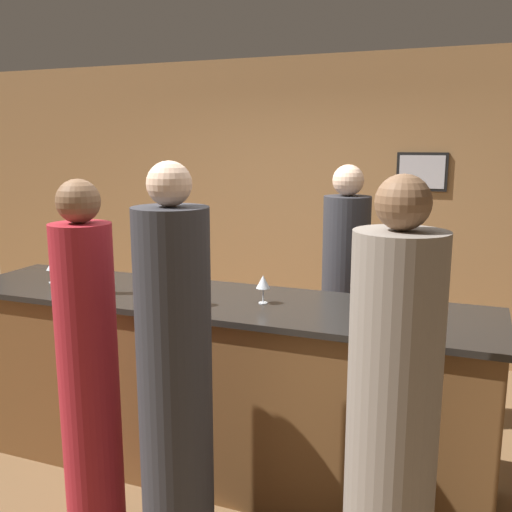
{
  "coord_description": "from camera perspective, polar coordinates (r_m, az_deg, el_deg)",
  "views": [
    {
      "loc": [
        1.42,
        -2.96,
        2.0
      ],
      "look_at": [
        0.25,
        0.1,
        1.35
      ],
      "focal_mm": 40.0,
      "sensor_mm": 36.0,
      "label": 1
    }
  ],
  "objects": [
    {
      "name": "guest_2",
      "position": [
        2.97,
        -16.37,
        -11.58
      ],
      "size": [
        0.29,
        0.29,
        1.84
      ],
      "color": "maroon",
      "rests_on": "ground_plane"
    },
    {
      "name": "guest_0",
      "position": [
        2.69,
        -8.08,
        -13.0
      ],
      "size": [
        0.34,
        0.34,
        1.93
      ],
      "color": "#2D2D33",
      "rests_on": "ground_plane"
    },
    {
      "name": "wine_glass_2",
      "position": [
        3.19,
        -10.54,
        -3.29
      ],
      "size": [
        0.07,
        0.07,
        0.15
      ],
      "color": "silver",
      "rests_on": "bar_counter"
    },
    {
      "name": "wine_glass_4",
      "position": [
        3.41,
        -9.9,
        -2.18
      ],
      "size": [
        0.07,
        0.07,
        0.15
      ],
      "color": "silver",
      "rests_on": "bar_counter"
    },
    {
      "name": "wine_glass_1",
      "position": [
        3.95,
        -19.75,
        -0.99
      ],
      "size": [
        0.07,
        0.07,
        0.14
      ],
      "color": "silver",
      "rests_on": "bar_counter"
    },
    {
      "name": "ground_plane",
      "position": [
        3.84,
        -4.23,
        -20.17
      ],
      "size": [
        14.0,
        14.0,
        0.0
      ],
      "primitive_type": "plane",
      "color": "brown"
    },
    {
      "name": "back_wall",
      "position": [
        5.54,
        6.06,
        4.95
      ],
      "size": [
        8.0,
        0.08,
        2.8
      ],
      "color": "#A37547",
      "rests_on": "ground_plane"
    },
    {
      "name": "bar_counter",
      "position": [
        3.58,
        -4.36,
        -12.63
      ],
      "size": [
        3.28,
        0.79,
        1.1
      ],
      "color": "brown",
      "rests_on": "ground_plane"
    },
    {
      "name": "wine_bottle_0",
      "position": [
        3.57,
        -14.92,
        -1.79
      ],
      "size": [
        0.07,
        0.07,
        0.3
      ],
      "color": "black",
      "rests_on": "bar_counter"
    },
    {
      "name": "bartender",
      "position": [
        4.07,
        8.82,
        -4.97
      ],
      "size": [
        0.33,
        0.33,
        1.86
      ],
      "rotation": [
        0.0,
        0.0,
        3.14
      ],
      "color": "#2D2D33",
      "rests_on": "ground_plane"
    },
    {
      "name": "wine_glass_0",
      "position": [
        3.24,
        0.72,
        -2.66
      ],
      "size": [
        0.08,
        0.08,
        0.16
      ],
      "color": "silver",
      "rests_on": "bar_counter"
    },
    {
      "name": "wine_glass_3",
      "position": [
        3.22,
        -5.76,
        -3.0
      ],
      "size": [
        0.07,
        0.07,
        0.15
      ],
      "color": "silver",
      "rests_on": "bar_counter"
    },
    {
      "name": "guest_1",
      "position": [
        2.49,
        13.46,
        -15.87
      ],
      "size": [
        0.37,
        0.37,
        1.89
      ],
      "color": "gray",
      "rests_on": "ground_plane"
    }
  ]
}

